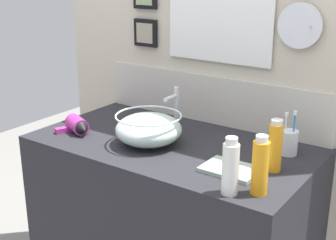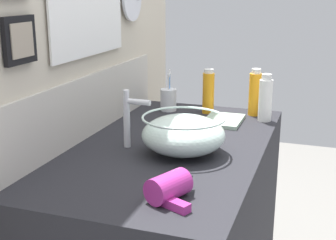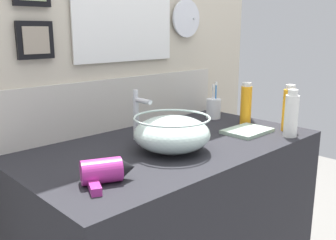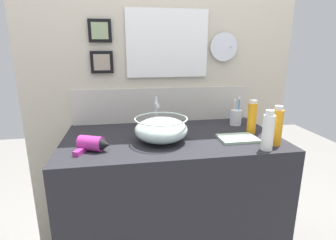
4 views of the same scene
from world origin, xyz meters
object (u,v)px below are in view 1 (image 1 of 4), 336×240
faucet (175,107)px  lotion_bottle (260,167)px  toothbrush_cup (289,142)px  soap_dispenser (230,167)px  hand_towel (231,169)px  hair_drier (77,126)px  glass_bowl_sink (149,129)px  shampoo_bottle (275,146)px

faucet → lotion_bottle: size_ratio=1.00×
toothbrush_cup → soap_dispenser: (-0.03, -0.45, 0.04)m
toothbrush_cup → hand_towel: size_ratio=0.91×
soap_dispenser → hair_drier: bearing=171.4°
glass_bowl_sink → lotion_bottle: lotion_bottle is taller
glass_bowl_sink → toothbrush_cup: 0.59m
toothbrush_cup → lotion_bottle: (0.05, -0.39, 0.05)m
faucet → soap_dispenser: bearing=-39.1°
toothbrush_cup → lotion_bottle: bearing=-82.7°
faucet → shampoo_bottle: (0.56, -0.15, -0.02)m
hand_towel → hair_drier: bearing=-177.6°
toothbrush_cup → soap_dispenser: 0.45m
toothbrush_cup → hair_drier: bearing=-160.2°
glass_bowl_sink → soap_dispenser: (0.51, -0.21, 0.03)m
glass_bowl_sink → lotion_bottle: 0.61m
hair_drier → hand_towel: size_ratio=0.89×
soap_dispenser → faucet: bearing=140.9°
hair_drier → soap_dispenser: size_ratio=0.91×
hair_drier → glass_bowl_sink: bearing=12.7°
faucet → toothbrush_cup: faucet is taller
soap_dispenser → hand_towel: 0.20m
hair_drier → shampoo_bottle: size_ratio=0.91×
faucet → hair_drier: 0.46m
lotion_bottle → hand_towel: (-0.16, 0.11, -0.09)m
hair_drier → lotion_bottle: lotion_bottle is taller
toothbrush_cup → shampoo_bottle: shampoo_bottle is taller
hair_drier → hand_towel: (0.78, 0.03, -0.03)m
hair_drier → toothbrush_cup: size_ratio=0.99×
shampoo_bottle → lotion_bottle: 0.21m
soap_dispenser → shampoo_bottle: size_ratio=1.00×
hand_towel → shampoo_bottle: bearing=38.0°
shampoo_bottle → toothbrush_cup: bearing=95.2°
toothbrush_cup → glass_bowl_sink: bearing=-155.9°
lotion_bottle → toothbrush_cup: bearing=97.3°
glass_bowl_sink → faucet: size_ratio=1.37×
faucet → toothbrush_cup: size_ratio=1.11×
lotion_bottle → faucet: bearing=148.9°
soap_dispenser → shampoo_bottle: 0.27m
hand_towel → glass_bowl_sink: bearing=173.6°
faucet → toothbrush_cup: bearing=4.1°
glass_bowl_sink → soap_dispenser: size_ratio=1.41×
faucet → hair_drier: (-0.35, -0.28, -0.08)m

